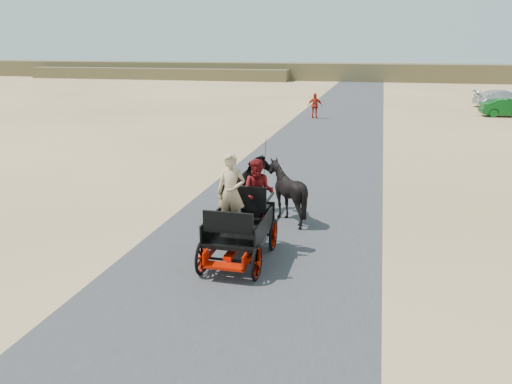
% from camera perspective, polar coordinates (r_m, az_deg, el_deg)
% --- Properties ---
extents(ground, '(140.00, 140.00, 0.00)m').
position_cam_1_polar(ground, '(13.77, 1.64, -4.12)').
color(ground, tan).
extents(road, '(6.00, 140.00, 0.01)m').
position_cam_1_polar(road, '(13.76, 1.64, -4.10)').
color(road, '#38383A').
rests_on(road, ground).
extents(ridge_far, '(140.00, 6.00, 2.40)m').
position_cam_1_polar(ridge_far, '(74.74, 12.10, 13.26)').
color(ridge_far, brown).
rests_on(ridge_far, ground).
extents(ridge_near, '(40.00, 4.00, 1.60)m').
position_cam_1_polar(ridge_near, '(77.92, -11.28, 13.12)').
color(ridge_near, brown).
rests_on(ridge_near, ground).
extents(carriage, '(1.30, 2.40, 0.72)m').
position_cam_1_polar(carriage, '(11.66, -1.90, -6.13)').
color(carriage, black).
rests_on(carriage, ground).
extents(horse_left, '(0.91, 2.01, 1.70)m').
position_cam_1_polar(horse_left, '(14.37, -0.79, 0.33)').
color(horse_left, black).
rests_on(horse_left, ground).
extents(horse_right, '(1.37, 1.54, 1.70)m').
position_cam_1_polar(horse_right, '(14.14, 3.52, 0.04)').
color(horse_right, black).
rests_on(horse_right, ground).
extents(driver_man, '(0.66, 0.43, 1.80)m').
position_cam_1_polar(driver_man, '(11.33, -2.86, -0.04)').
color(driver_man, tan).
rests_on(driver_man, carriage).
extents(passenger_woman, '(0.77, 0.60, 1.58)m').
position_cam_1_polar(passenger_woman, '(11.75, 0.25, 0.01)').
color(passenger_woman, '#660C0F').
rests_on(passenger_woman, carriage).
extents(pedestrian, '(1.02, 0.44, 1.73)m').
position_cam_1_polar(pedestrian, '(34.90, 6.76, 9.76)').
color(pedestrian, '#AE2513').
rests_on(pedestrian, ground).
extents(car_b, '(3.95, 1.64, 1.27)m').
position_cam_1_polar(car_b, '(39.71, 26.99, 8.58)').
color(car_b, '#0C4C19').
rests_on(car_b, ground).
extents(car_c, '(4.92, 2.34, 1.38)m').
position_cam_1_polar(car_c, '(45.77, 26.51, 9.52)').
color(car_c, silver).
rests_on(car_c, ground).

